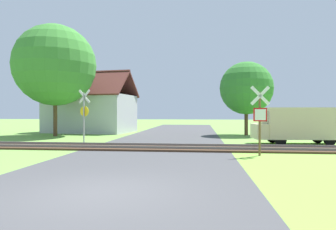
{
  "coord_description": "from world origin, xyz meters",
  "views": [
    {
      "loc": [
        2.35,
        -6.92,
        1.92
      ],
      "look_at": [
        0.5,
        9.93,
        1.8
      ],
      "focal_mm": 32.0,
      "sensor_mm": 36.0,
      "label": 1
    }
  ],
  "objects_px": {
    "stop_sign_near": "(260,116)",
    "crossing_sign_far": "(84,112)",
    "tree_left": "(55,65)",
    "mail_truck": "(297,124)",
    "tree_right": "(246,88)",
    "house": "(91,112)"
  },
  "relations": [
    {
      "from": "stop_sign_near",
      "to": "crossing_sign_far",
      "type": "bearing_deg",
      "value": -30.07
    },
    {
      "from": "stop_sign_near",
      "to": "tree_left",
      "type": "xyz_separation_m",
      "value": [
        -14.63,
        9.88,
        4.09
      ]
    },
    {
      "from": "tree_left",
      "to": "mail_truck",
      "type": "height_order",
      "value": "tree_left"
    },
    {
      "from": "tree_right",
      "to": "tree_left",
      "type": "relative_size",
      "value": 0.69
    },
    {
      "from": "tree_right",
      "to": "tree_left",
      "type": "distance_m",
      "value": 16.23
    },
    {
      "from": "house",
      "to": "mail_truck",
      "type": "distance_m",
      "value": 19.34
    },
    {
      "from": "mail_truck",
      "to": "tree_right",
      "type": "bearing_deg",
      "value": 11.03
    },
    {
      "from": "crossing_sign_far",
      "to": "tree_left",
      "type": "relative_size",
      "value": 0.37
    },
    {
      "from": "stop_sign_near",
      "to": "tree_right",
      "type": "xyz_separation_m",
      "value": [
        1.27,
        12.63,
        2.29
      ]
    },
    {
      "from": "tree_right",
      "to": "tree_left",
      "type": "height_order",
      "value": "tree_left"
    },
    {
      "from": "crossing_sign_far",
      "to": "tree_left",
      "type": "height_order",
      "value": "tree_left"
    },
    {
      "from": "stop_sign_near",
      "to": "house",
      "type": "height_order",
      "value": "house"
    },
    {
      "from": "stop_sign_near",
      "to": "mail_truck",
      "type": "distance_m",
      "value": 6.27
    },
    {
      "from": "tree_left",
      "to": "crossing_sign_far",
      "type": "bearing_deg",
      "value": -49.71
    },
    {
      "from": "stop_sign_near",
      "to": "tree_right",
      "type": "bearing_deg",
      "value": -102.38
    },
    {
      "from": "stop_sign_near",
      "to": "crossing_sign_far",
      "type": "height_order",
      "value": "crossing_sign_far"
    },
    {
      "from": "tree_right",
      "to": "mail_truck",
      "type": "distance_m",
      "value": 8.05
    },
    {
      "from": "tree_right",
      "to": "mail_truck",
      "type": "xyz_separation_m",
      "value": [
        1.97,
        -7.28,
        -2.81
      ]
    },
    {
      "from": "tree_left",
      "to": "mail_truck",
      "type": "bearing_deg",
      "value": -14.25
    },
    {
      "from": "stop_sign_near",
      "to": "tree_left",
      "type": "relative_size",
      "value": 0.34
    },
    {
      "from": "stop_sign_near",
      "to": "crossing_sign_far",
      "type": "distance_m",
      "value": 10.77
    },
    {
      "from": "house",
      "to": "tree_right",
      "type": "bearing_deg",
      "value": -1.78
    }
  ]
}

